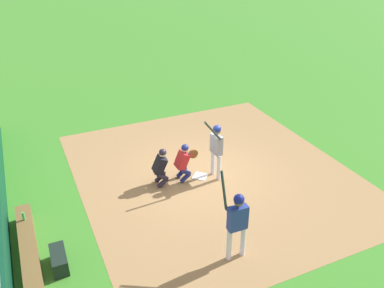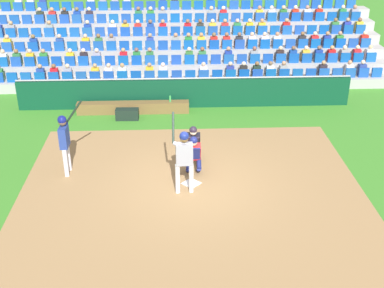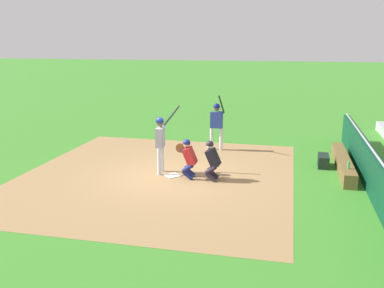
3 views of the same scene
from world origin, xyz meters
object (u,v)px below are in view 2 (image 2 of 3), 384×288
object	(u,v)px
home_plate_marker	(191,183)
on_deck_batter	(65,137)
batter_at_plate	(184,155)
water_bottle_on_bench	(170,99)
catcher_crouching	(193,153)
dugout_bench	(133,108)
equipment_duffel_bag	(127,114)
home_plate_umpire	(193,142)

from	to	relation	value
home_plate_marker	on_deck_batter	world-z (taller)	on_deck_batter
batter_at_plate	water_bottle_on_bench	distance (m)	5.95
home_plate_marker	catcher_crouching	bearing A→B (deg)	-98.28
catcher_crouching	water_bottle_on_bench	distance (m)	4.95
dugout_bench	equipment_duffel_bag	xyz separation A→B (m)	(0.18, 0.63, -0.01)
home_plate_marker	on_deck_batter	size ratio (longest dim) A/B	0.19
batter_at_plate	catcher_crouching	bearing A→B (deg)	-106.83
dugout_bench	on_deck_batter	world-z (taller)	on_deck_batter
water_bottle_on_bench	on_deck_batter	bearing A→B (deg)	56.33
home_plate_umpire	on_deck_batter	xyz separation A→B (m)	(3.80, 0.51, 0.49)
batter_at_plate	home_plate_umpire	distance (m)	1.86
water_bottle_on_bench	home_plate_marker	bearing A→B (deg)	96.16
catcher_crouching	equipment_duffel_bag	distance (m)	4.89
home_plate_umpire	on_deck_batter	size ratio (longest dim) A/B	0.57
equipment_duffel_bag	dugout_bench	bearing A→B (deg)	-105.14
home_plate_marker	dugout_bench	size ratio (longest dim) A/B	0.10
home_plate_umpire	home_plate_marker	bearing A→B (deg)	84.97
catcher_crouching	home_plate_umpire	world-z (taller)	catcher_crouching
home_plate_marker	batter_at_plate	bearing A→B (deg)	63.62
dugout_bench	catcher_crouching	bearing A→B (deg)	113.19
catcher_crouching	equipment_duffel_bag	world-z (taller)	catcher_crouching
home_plate_marker	on_deck_batter	distance (m)	3.95
batter_at_plate	dugout_bench	distance (m)	6.26
water_bottle_on_bench	on_deck_batter	size ratio (longest dim) A/B	0.11
home_plate_umpire	dugout_bench	size ratio (longest dim) A/B	0.30
on_deck_batter	catcher_crouching	bearing A→B (deg)	176.12
home_plate_marker	home_plate_umpire	xyz separation A→B (m)	(-0.12, -1.32, 0.68)
batter_at_plate	on_deck_batter	xyz separation A→B (m)	(3.46, -1.26, 0.00)
batter_at_plate	dugout_bench	bearing A→B (deg)	-73.05
batter_at_plate	on_deck_batter	distance (m)	3.68
home_plate_umpire	dugout_bench	xyz separation A→B (m)	(2.14, -4.15, -0.48)
equipment_duffel_bag	home_plate_marker	bearing A→B (deg)	115.75
catcher_crouching	home_plate_umpire	distance (m)	0.77
home_plate_umpire	equipment_duffel_bag	bearing A→B (deg)	-56.53
home_plate_marker	equipment_duffel_bag	world-z (taller)	equipment_duffel_bag
catcher_crouching	equipment_duffel_bag	xyz separation A→B (m)	(2.29, -4.29, -0.51)
home_plate_umpire	equipment_duffel_bag	distance (m)	4.25
home_plate_umpire	water_bottle_on_bench	world-z (taller)	home_plate_umpire
on_deck_batter	home_plate_marker	bearing A→B (deg)	167.64
home_plate_marker	water_bottle_on_bench	world-z (taller)	water_bottle_on_bench
home_plate_marker	on_deck_batter	bearing A→B (deg)	-12.36
catcher_crouching	dugout_bench	world-z (taller)	catcher_crouching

